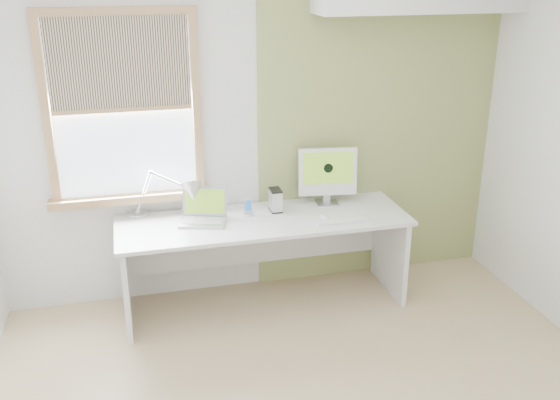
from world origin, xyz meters
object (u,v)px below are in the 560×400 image
object	(u,v)px
desk_lamp	(182,194)
imac	(328,173)
external_drive	(275,200)
desk	(262,239)
laptop	(204,213)

from	to	relation	value
desk_lamp	imac	size ratio (longest dim) A/B	1.28
desk_lamp	external_drive	xyz separation A→B (m)	(0.71, -0.04, -0.10)
external_drive	desk	bearing A→B (deg)	-148.76
laptop	external_drive	bearing A→B (deg)	5.66
desk_lamp	external_drive	world-z (taller)	desk_lamp
desk_lamp	laptop	world-z (taller)	desk_lamp
desk	external_drive	world-z (taller)	external_drive
desk	imac	distance (m)	0.74
external_drive	imac	world-z (taller)	imac
desk_lamp	external_drive	bearing A→B (deg)	-2.82
laptop	desk	bearing A→B (deg)	-2.59
desk	laptop	world-z (taller)	laptop
desk_lamp	imac	distance (m)	1.16
desk	desk_lamp	size ratio (longest dim) A/B	3.66
laptop	imac	xyz separation A→B (m)	(1.01, 0.12, 0.20)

